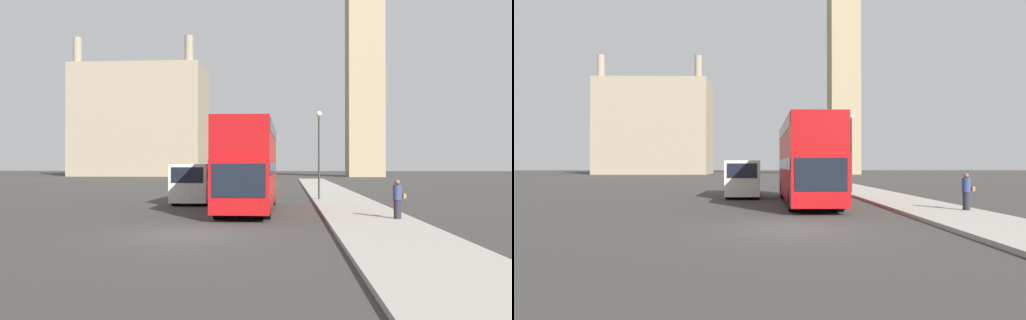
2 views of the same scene
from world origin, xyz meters
TOP-DOWN VIEW (x-y plane):
  - ground_plane at (0.00, 0.00)m, footprint 300.00×300.00m
  - sidewalk_strip at (6.88, 0.00)m, footprint 3.75×120.00m
  - clock_tower at (17.87, 78.24)m, footprint 7.13×7.30m
  - building_block_distant at (-26.10, 81.63)m, footprint 25.43×13.64m
  - red_double_decker_bus at (1.40, 8.58)m, footprint 2.56×10.89m
  - white_van at (-2.27, 13.60)m, footprint 2.19×6.02m
  - pedestrian at (7.98, 3.99)m, footprint 0.52×0.36m
  - street_lamp at (5.41, 15.26)m, footprint 0.36×0.36m

SIDE VIEW (x-z plane):
  - ground_plane at x=0.00m, z-range 0.00..0.00m
  - sidewalk_strip at x=6.88m, z-range 0.00..0.15m
  - pedestrian at x=7.98m, z-range 0.15..1.77m
  - white_van at x=-2.27m, z-range 0.09..2.51m
  - red_double_decker_bus at x=1.40m, z-range 0.25..4.74m
  - street_lamp at x=5.41m, z-range 1.05..6.74m
  - building_block_distant at x=-26.10m, z-range -2.36..24.29m
  - clock_tower at x=17.87m, z-range 0.74..60.00m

